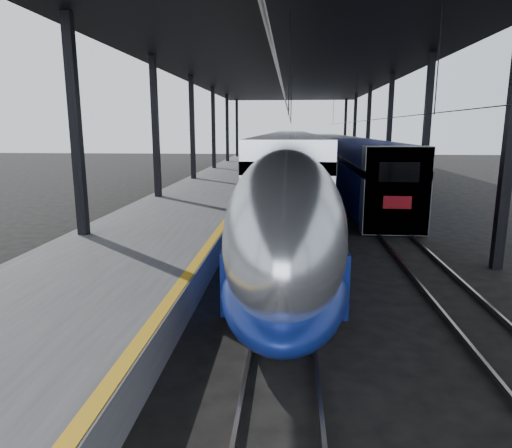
# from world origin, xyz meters

# --- Properties ---
(ground) EXTENTS (160.00, 160.00, 0.00)m
(ground) POSITION_xyz_m (0.00, 0.00, 0.00)
(ground) COLOR black
(ground) RESTS_ON ground
(platform) EXTENTS (6.00, 80.00, 1.00)m
(platform) POSITION_xyz_m (-3.50, 20.00, 0.50)
(platform) COLOR #4C4C4F
(platform) RESTS_ON ground
(yellow_strip) EXTENTS (0.30, 80.00, 0.01)m
(yellow_strip) POSITION_xyz_m (-0.70, 20.00, 1.00)
(yellow_strip) COLOR gold
(yellow_strip) RESTS_ON platform
(rails) EXTENTS (6.52, 80.00, 0.16)m
(rails) POSITION_xyz_m (4.50, 20.00, 0.08)
(rails) COLOR slate
(rails) RESTS_ON ground
(canopy) EXTENTS (18.00, 75.00, 9.47)m
(canopy) POSITION_xyz_m (1.90, 20.00, 9.12)
(canopy) COLOR black
(canopy) RESTS_ON ground
(tgv_train) EXTENTS (3.23, 65.20, 4.63)m
(tgv_train) POSITION_xyz_m (2.00, 27.67, 2.16)
(tgv_train) COLOR silver
(tgv_train) RESTS_ON ground
(second_train) EXTENTS (3.04, 56.05, 4.19)m
(second_train) POSITION_xyz_m (7.00, 36.89, 2.12)
(second_train) COLOR navy
(second_train) RESTS_ON ground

